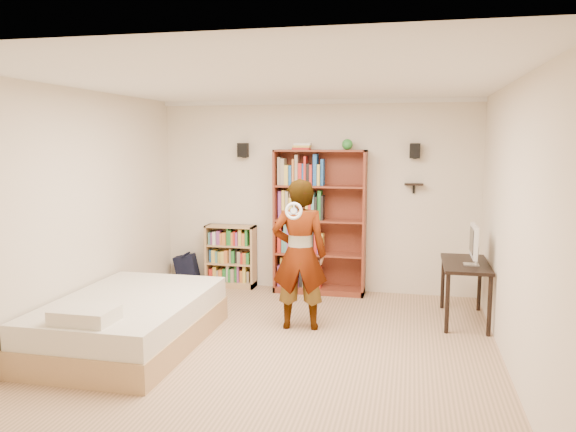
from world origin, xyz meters
name	(u,v)px	position (x,y,z in m)	size (l,w,h in m)	color
ground	(275,351)	(0.00, 0.00, 0.00)	(4.50, 5.00, 0.01)	tan
room_shell	(274,179)	(0.00, 0.00, 1.76)	(4.52, 5.02, 2.71)	silver
crown_molding	(274,84)	(0.00, 0.00, 2.67)	(4.50, 5.00, 0.06)	white
speaker_left	(243,150)	(-1.05, 2.40, 2.00)	(0.14, 0.12, 0.20)	black
speaker_right	(415,151)	(1.35, 2.40, 2.00)	(0.14, 0.12, 0.20)	black
wall_shelf	(414,184)	(1.35, 2.41, 1.55)	(0.25, 0.16, 0.03)	black
tall_bookshelf	(320,222)	(0.08, 2.31, 1.01)	(1.27, 0.37, 2.01)	maroon
low_bookshelf	(231,256)	(-1.24, 2.36, 0.45)	(0.73, 0.27, 0.91)	tan
computer_desk	(464,292)	(1.97, 1.43, 0.36)	(0.52, 1.05, 0.71)	black
imac	(472,245)	(2.02, 1.29, 0.95)	(0.09, 0.47, 0.47)	silver
daybed	(130,315)	(-1.53, -0.15, 0.32)	(1.41, 2.17, 0.64)	silver
person	(299,254)	(0.10, 0.77, 0.86)	(0.63, 0.41, 1.72)	black
wii_wheel	(294,211)	(0.10, 0.45, 1.39)	(0.19, 0.19, 0.03)	silver
navy_bag	(187,269)	(-1.92, 2.34, 0.23)	(0.34, 0.22, 0.46)	black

